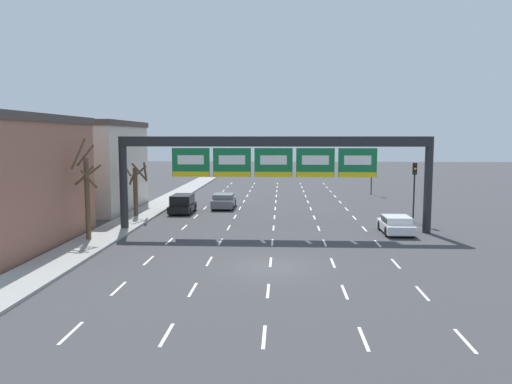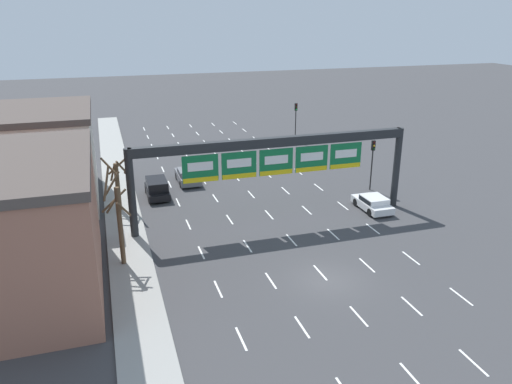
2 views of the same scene
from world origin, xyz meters
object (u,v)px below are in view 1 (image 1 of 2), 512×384
car_grey (224,200)px  suv_black (182,203)px  car_white (396,224)px  traffic_light_near_gantry (414,180)px  traffic_light_mid_block (372,165)px  sign_gantry (274,156)px  tree_bare_closest (87,190)px  tree_bare_second (136,186)px

car_grey → suv_black: suv_black is taller
car_grey → car_white: bearing=-41.2°
traffic_light_near_gantry → traffic_light_mid_block: size_ratio=0.96×
sign_gantry → car_grey: sign_gantry is taller
sign_gantry → tree_bare_closest: sign_gantry is taller
suv_black → tree_bare_second: tree_bare_second is taller
car_white → tree_bare_second: size_ratio=0.87×
sign_gantry → car_grey: bearing=113.2°
car_white → traffic_light_near_gantry: (2.36, 4.56, 2.65)m
car_white → suv_black: 18.68m
car_white → traffic_light_mid_block: bearing=84.0°
car_white → tree_bare_closest: size_ratio=0.62×
sign_gantry → car_white: (8.48, -0.42, -4.63)m
traffic_light_near_gantry → suv_black: bearing=168.1°
car_grey → tree_bare_second: size_ratio=0.94×
car_white → suv_black: (-16.59, 8.57, 0.23)m
car_white → traffic_light_mid_block: (2.46, 23.50, 2.78)m
traffic_light_near_gantry → tree_bare_second: bearing=176.4°
tree_bare_second → car_grey: bearing=40.6°
sign_gantry → tree_bare_closest: 12.60m
traffic_light_mid_block → tree_bare_closest: tree_bare_closest is taller
sign_gantry → tree_bare_second: sign_gantry is taller
car_white → tree_bare_closest: 20.75m
suv_black → traffic_light_mid_block: bearing=38.1°
traffic_light_mid_block → tree_bare_closest: (-22.74, -27.04, -0.18)m
tree_bare_closest → car_grey: bearing=65.3°
car_grey → tree_bare_second: tree_bare_second is taller
suv_black → tree_bare_closest: 12.88m
car_grey → traffic_light_mid_block: 19.92m
car_white → suv_black: size_ratio=0.96×
suv_black → car_white: bearing=-27.3°
car_grey → suv_black: size_ratio=1.04×
car_grey → tree_bare_second: (-6.61, -5.67, 1.92)m
sign_gantry → suv_black: bearing=134.8°
car_white → tree_bare_closest: bearing=-170.1°
car_white → tree_bare_closest: tree_bare_closest is taller
car_grey → suv_black: bearing=-137.2°
tree_bare_closest → car_white: bearing=9.9°
traffic_light_near_gantry → traffic_light_mid_block: (0.10, 18.94, 0.13)m
traffic_light_mid_block → traffic_light_near_gantry: bearing=-90.3°
sign_gantry → traffic_light_near_gantry: 11.77m
sign_gantry → car_grey: size_ratio=5.13×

